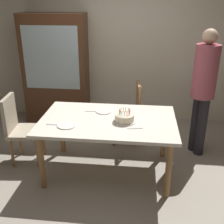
% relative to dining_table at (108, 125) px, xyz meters
% --- Properties ---
extents(ground, '(6.40, 6.40, 0.00)m').
position_rel_dining_table_xyz_m(ground, '(0.00, 0.00, -0.66)').
color(ground, '#9E9384').
extents(back_wall, '(6.40, 0.10, 2.60)m').
position_rel_dining_table_xyz_m(back_wall, '(0.00, 1.85, 0.64)').
color(back_wall, beige).
rests_on(back_wall, ground).
extents(dining_table, '(1.67, 1.07, 0.75)m').
position_rel_dining_table_xyz_m(dining_table, '(0.00, 0.00, 0.00)').
color(dining_table, silver).
rests_on(dining_table, ground).
extents(birthday_cake, '(0.28, 0.28, 0.16)m').
position_rel_dining_table_xyz_m(birthday_cake, '(0.21, -0.05, 0.13)').
color(birthday_cake, silver).
rests_on(birthday_cake, dining_table).
extents(plate_near_celebrant, '(0.22, 0.22, 0.01)m').
position_rel_dining_table_xyz_m(plate_near_celebrant, '(-0.46, -0.24, 0.09)').
color(plate_near_celebrant, white).
rests_on(plate_near_celebrant, dining_table).
extents(plate_far_side, '(0.22, 0.22, 0.01)m').
position_rel_dining_table_xyz_m(plate_far_side, '(-0.08, 0.24, 0.09)').
color(plate_far_side, white).
rests_on(plate_far_side, dining_table).
extents(fork_near_celebrant, '(0.18, 0.02, 0.01)m').
position_rel_dining_table_xyz_m(fork_near_celebrant, '(-0.62, -0.23, 0.08)').
color(fork_near_celebrant, silver).
rests_on(fork_near_celebrant, dining_table).
extents(fork_far_side, '(0.18, 0.04, 0.01)m').
position_rel_dining_table_xyz_m(fork_far_side, '(-0.24, 0.23, 0.08)').
color(fork_far_side, silver).
rests_on(fork_far_side, dining_table).
extents(fork_near_guest, '(0.18, 0.05, 0.01)m').
position_rel_dining_table_xyz_m(fork_near_guest, '(0.34, -0.22, 0.08)').
color(fork_near_guest, silver).
rests_on(fork_near_guest, dining_table).
extents(chair_spindle_back, '(0.49, 0.49, 0.95)m').
position_rel_dining_table_xyz_m(chair_spindle_back, '(0.19, 0.86, -0.21)').
color(chair_spindle_back, '#9E7042').
rests_on(chair_spindle_back, ground).
extents(chair_upholstered, '(0.48, 0.48, 0.95)m').
position_rel_dining_table_xyz_m(chair_upholstered, '(-1.22, 0.12, -0.13)').
color(chair_upholstered, tan).
rests_on(chair_upholstered, ground).
extents(person_guest, '(0.32, 0.32, 1.78)m').
position_rel_dining_table_xyz_m(person_guest, '(1.24, 0.64, 0.35)').
color(person_guest, '#262328').
rests_on(person_guest, ground).
extents(china_cabinet, '(1.10, 0.45, 1.90)m').
position_rel_dining_table_xyz_m(china_cabinet, '(-1.12, 1.56, 0.29)').
color(china_cabinet, '#56331E').
rests_on(china_cabinet, ground).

